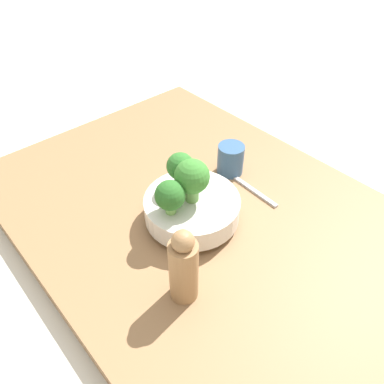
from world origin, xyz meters
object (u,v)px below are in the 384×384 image
object	(u,v)px
bowl	(192,208)
pepper_mill	(184,267)
fork	(247,186)
cup	(231,159)

from	to	relation	value
bowl	pepper_mill	distance (m)	0.19
pepper_mill	fork	xyz separation A→B (m)	(0.12, -0.30, -0.07)
cup	bowl	bearing A→B (deg)	109.16
cup	fork	bearing A→B (deg)	170.51
bowl	fork	world-z (taller)	bowl
bowl	cup	distance (m)	0.19
bowl	cup	xyz separation A→B (m)	(0.06, -0.18, 0.00)
pepper_mill	bowl	bearing A→B (deg)	-46.06
cup	pepper_mill	xyz separation A→B (m)	(-0.19, 0.32, 0.04)
fork	pepper_mill	bearing A→B (deg)	112.11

